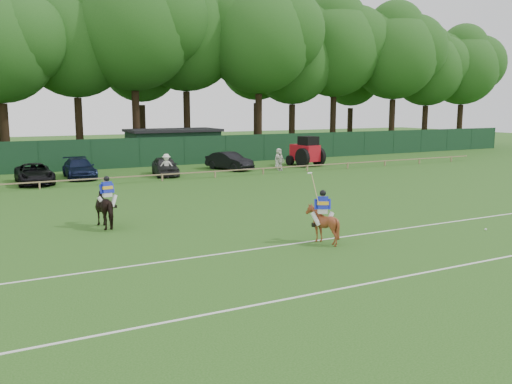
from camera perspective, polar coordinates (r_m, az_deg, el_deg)
ground at (r=21.62m, az=2.53°, el=-4.89°), size 160.00×160.00×0.00m
horse_dark at (r=24.26m, az=-15.33°, el=-1.63°), size 1.19×2.10×1.68m
horse_chestnut at (r=20.91m, az=6.99°, el=-3.38°), size 1.65×1.72×1.46m
suv_black at (r=39.26m, az=-22.30°, el=1.79°), size 2.25×4.86×1.35m
sedan_navy at (r=41.19m, az=-18.11°, el=2.38°), size 2.09×4.89×1.41m
hatch_grey at (r=41.20m, az=-9.55°, el=2.71°), size 2.29×4.34×1.41m
estate_black at (r=44.28m, az=-2.83°, el=3.29°), size 2.83×4.62×1.44m
spectator_left at (r=40.03m, az=-9.41°, el=2.75°), size 1.26×0.99×1.72m
spectator_mid at (r=43.66m, az=2.55°, el=3.22°), size 0.89×0.43×1.47m
spectator_right at (r=44.61m, az=2.42°, el=3.51°), size 0.91×0.66×1.72m
rider_dark at (r=24.12m, az=-15.39°, el=0.12°), size 0.93×0.43×1.41m
rider_chestnut at (r=20.76m, az=7.02°, el=-1.53°), size 0.89×0.80×2.05m
polo_ball at (r=24.91m, az=23.02°, el=-3.63°), size 0.09×0.09×0.09m
pitch_lines at (r=18.78m, az=7.96°, el=-7.13°), size 60.00×5.10×0.01m
pitch_rail at (r=37.93m, az=-11.28°, el=1.72°), size 62.10×0.10×0.50m
perimeter_fence at (r=46.50m, az=-14.49°, el=3.95°), size 92.08×0.08×2.50m
utility_shed at (r=51.02m, az=-8.70°, el=4.89°), size 8.40×4.40×3.04m
tree_row at (r=54.82m, az=-14.34°, el=3.39°), size 96.00×12.00×21.00m
tractor at (r=47.21m, az=5.31°, el=4.23°), size 2.40×3.28×2.57m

